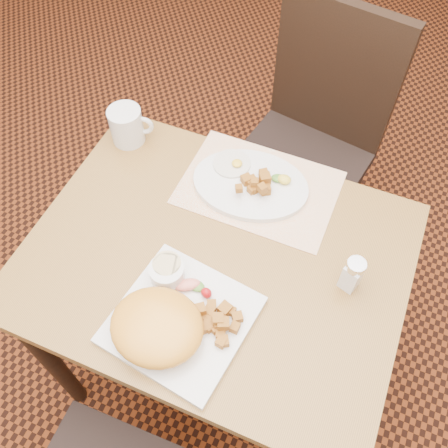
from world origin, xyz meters
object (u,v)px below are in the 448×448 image
at_px(plate_oval, 250,184).
at_px(coffee_mug, 127,126).
at_px(chair_far, 312,135).
at_px(plate_square, 182,320).
at_px(salt_shaker, 352,274).
at_px(table, 216,277).

bearing_deg(plate_oval, coffee_mug, 175.39).
bearing_deg(plate_oval, chair_far, 82.38).
distance_m(plate_square, coffee_mug, 0.58).
height_order(plate_oval, salt_shaker, salt_shaker).
relative_size(table, chair_far, 0.93).
distance_m(plate_square, salt_shaker, 0.39).
height_order(table, plate_oval, plate_oval).
height_order(chair_far, salt_shaker, chair_far).
bearing_deg(coffee_mug, chair_far, 44.22).
bearing_deg(coffee_mug, salt_shaker, -17.09).
distance_m(table, plate_square, 0.22).
xyz_separation_m(chair_far, plate_oval, (-0.06, -0.45, 0.22)).
height_order(table, chair_far, chair_far).
bearing_deg(coffee_mug, plate_oval, -4.61).
xyz_separation_m(plate_square, salt_shaker, (0.31, 0.23, 0.04)).
relative_size(table, salt_shaker, 9.00).
height_order(table, coffee_mug, coffee_mug).
bearing_deg(table, salt_shaker, 8.57).
bearing_deg(salt_shaker, table, -171.43).
relative_size(table, coffee_mug, 7.53).
bearing_deg(chair_far, coffee_mug, 54.09).
distance_m(table, plate_oval, 0.26).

